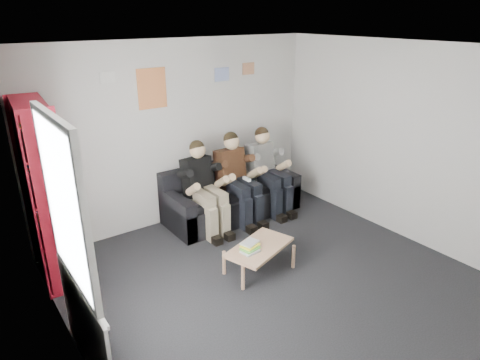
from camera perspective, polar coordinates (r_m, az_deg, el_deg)
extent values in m
plane|color=black|center=(5.14, 6.63, -14.72)|extent=(5.00, 5.00, 0.00)
plane|color=white|center=(4.17, 8.27, 16.82)|extent=(5.00, 5.00, 0.00)
plane|color=silver|center=(6.43, -8.00, 6.18)|extent=(4.50, 0.00, 4.50)
plane|color=silver|center=(3.49, -21.23, -8.76)|extent=(0.00, 5.00, 5.00)
plane|color=silver|center=(6.17, 22.93, 4.01)|extent=(0.00, 5.00, 5.00)
cube|color=black|center=(6.77, -1.01, -3.16)|extent=(2.12, 0.87, 0.40)
cube|color=black|center=(6.87, -2.64, 0.90)|extent=(2.12, 0.19, 0.41)
cube|color=black|center=(6.28, -8.34, -4.57)|extent=(0.17, 0.87, 0.58)
cube|color=black|center=(7.29, 5.28, -0.66)|extent=(0.17, 0.87, 0.58)
cube|color=black|center=(6.61, -0.64, -1.41)|extent=(1.77, 0.60, 0.10)
cube|color=maroon|center=(5.39, -24.69, -1.72)|extent=(0.32, 0.97, 2.16)
cube|color=tan|center=(5.32, 2.61, -8.95)|extent=(0.88, 0.48, 0.04)
cylinder|color=tan|center=(5.08, 0.41, -12.90)|extent=(0.04, 0.04, 0.32)
cylinder|color=tan|center=(5.50, 7.14, -10.09)|extent=(0.04, 0.04, 0.32)
cylinder|color=tan|center=(5.35, -2.14, -10.96)|extent=(0.04, 0.04, 0.32)
cylinder|color=tan|center=(5.75, 4.47, -8.47)|extent=(0.04, 0.04, 0.32)
cube|color=silver|center=(5.18, 1.38, -9.48)|extent=(0.21, 0.16, 0.02)
cube|color=#67C646|center=(5.21, 1.35, -9.09)|extent=(0.21, 0.16, 0.02)
cube|color=#FEF235|center=(5.23, 1.33, -8.71)|extent=(0.21, 0.16, 0.02)
cube|color=silver|center=(5.26, 1.30, -8.33)|extent=(0.21, 0.16, 0.02)
cube|color=black|center=(6.30, -5.74, 0.51)|extent=(0.42, 0.30, 0.59)
sphere|color=#D4AE81|center=(6.13, -5.68, 3.94)|extent=(0.23, 0.23, 0.23)
sphere|color=black|center=(6.13, -5.77, 4.30)|extent=(0.22, 0.22, 0.22)
cube|color=gray|center=(6.13, -4.19, -2.15)|extent=(0.37, 0.48, 0.16)
cube|color=gray|center=(6.09, -2.96, -5.65)|extent=(0.35, 0.15, 0.50)
cube|color=black|center=(6.14, -2.60, -7.52)|extent=(0.35, 0.27, 0.10)
cube|color=#51321B|center=(6.59, -1.33, 1.68)|extent=(0.43, 0.32, 0.61)
sphere|color=#D4AE81|center=(6.43, -1.14, 5.11)|extent=(0.24, 0.24, 0.24)
sphere|color=black|center=(6.43, -1.22, 5.46)|extent=(0.23, 0.23, 0.23)
cube|color=black|center=(6.42, 0.33, -0.92)|extent=(0.39, 0.50, 0.16)
cube|color=black|center=(6.38, 1.58, -4.29)|extent=(0.37, 0.15, 0.50)
cube|color=black|center=(6.42, 1.92, -6.07)|extent=(0.37, 0.28, 0.11)
cube|color=white|center=(6.28, 0.91, 0.14)|extent=(0.04, 0.15, 0.04)
cube|color=white|center=(6.92, 2.72, 2.60)|extent=(0.42, 0.31, 0.60)
sphere|color=#D4AE81|center=(6.77, 3.00, 5.82)|extent=(0.23, 0.23, 0.23)
sphere|color=black|center=(6.77, 2.92, 6.15)|extent=(0.22, 0.22, 0.22)
cube|color=black|center=(6.77, 4.36, 0.19)|extent=(0.38, 0.49, 0.16)
cube|color=black|center=(6.73, 5.55, -2.97)|extent=(0.36, 0.15, 0.50)
cube|color=black|center=(6.77, 5.85, -4.67)|extent=(0.36, 0.28, 0.11)
cylinder|color=silver|center=(4.03, -17.41, -21.34)|extent=(0.06, 0.06, 0.60)
cylinder|color=silver|center=(4.08, -17.81, -20.66)|extent=(0.06, 0.06, 0.60)
cylinder|color=silver|center=(4.14, -18.20, -20.00)|extent=(0.06, 0.06, 0.60)
cylinder|color=silver|center=(4.20, -18.57, -19.36)|extent=(0.06, 0.06, 0.60)
cylinder|color=silver|center=(4.26, -18.92, -18.74)|extent=(0.06, 0.06, 0.60)
cylinder|color=silver|center=(4.32, -19.27, -18.13)|extent=(0.06, 0.06, 0.60)
cylinder|color=silver|center=(4.39, -19.60, -17.54)|extent=(0.06, 0.06, 0.60)
cylinder|color=silver|center=(4.45, -19.92, -16.97)|extent=(0.06, 0.06, 0.60)
cube|color=silver|center=(4.42, -18.29, -21.83)|extent=(0.10, 0.64, 0.04)
cube|color=silver|center=(4.06, -19.23, -16.02)|extent=(0.10, 0.64, 0.04)
cube|color=white|center=(3.54, -22.45, -3.06)|extent=(0.02, 1.00, 1.30)
cube|color=white|center=(3.34, -23.93, 7.67)|extent=(0.05, 1.12, 0.06)
cube|color=white|center=(3.86, -20.86, -12.26)|extent=(0.05, 1.12, 0.06)
cube|color=white|center=(4.16, -19.88, -18.26)|extent=(0.03, 1.30, 0.90)
cube|color=gold|center=(6.10, -11.66, 11.86)|extent=(0.42, 0.01, 0.55)
cube|color=#3F6CD8|center=(6.64, -2.44, 13.89)|extent=(0.25, 0.01, 0.20)
cube|color=#BB3A7F|center=(6.92, 1.12, 14.63)|extent=(0.22, 0.01, 0.18)
cube|color=white|center=(5.85, -17.27, 12.95)|extent=(0.20, 0.01, 0.14)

